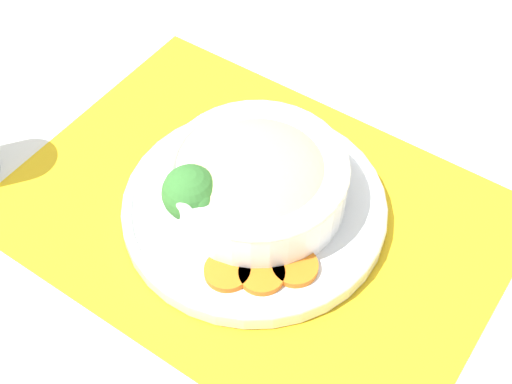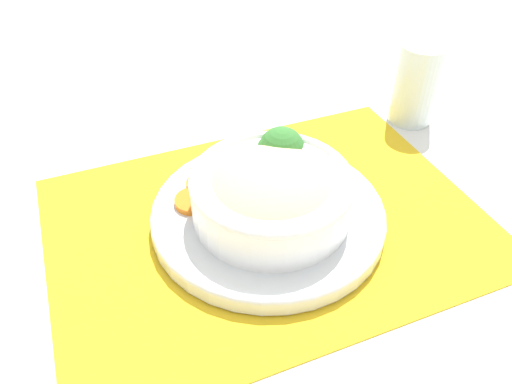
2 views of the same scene
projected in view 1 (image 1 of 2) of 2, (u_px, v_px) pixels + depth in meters
The scene contains 8 objects.
ground_plane at pixel (255, 215), 0.76m from camera, with size 4.00×4.00×0.00m, color white.
placemat at pixel (255, 214), 0.76m from camera, with size 0.56×0.44×0.00m.
plate at pixel (255, 206), 0.75m from camera, with size 0.28×0.28×0.02m.
bowl at pixel (254, 177), 0.73m from camera, with size 0.19×0.19×0.07m.
broccoli_floret at pixel (191, 194), 0.70m from camera, with size 0.06×0.06×0.07m.
carrot_slice_near at pixel (227, 271), 0.69m from camera, with size 0.05×0.05×0.01m.
carrot_slice_middle at pixel (262, 274), 0.69m from camera, with size 0.05×0.05×0.01m.
carrot_slice_far at pixel (295, 266), 0.69m from camera, with size 0.05×0.05×0.01m.
Camera 1 is at (-0.21, 0.41, 0.61)m, focal length 50.00 mm.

